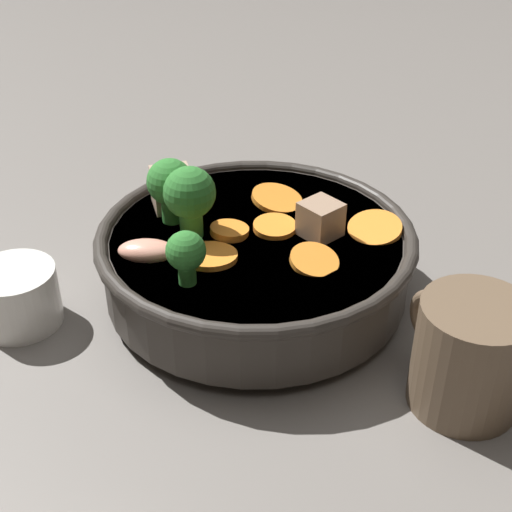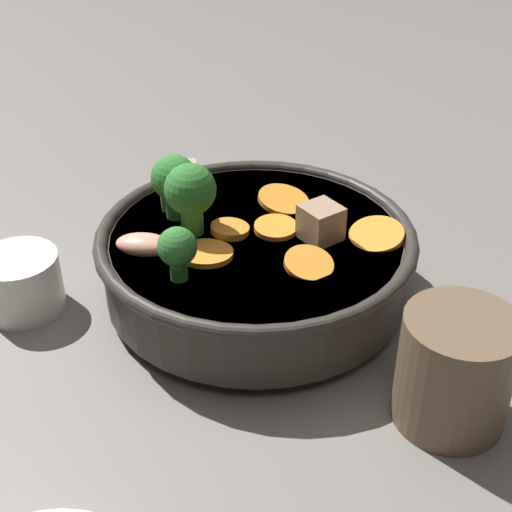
# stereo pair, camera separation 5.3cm
# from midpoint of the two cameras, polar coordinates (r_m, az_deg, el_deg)

# --- Properties ---
(ground_plane) EXTENTS (3.00, 3.00, 0.00)m
(ground_plane) POSITION_cam_midpoint_polar(r_m,az_deg,el_deg) (0.64, 2.36, -3.25)
(ground_plane) COLOR slate
(stirfry_bowl) EXTENTS (0.27, 0.27, 0.13)m
(stirfry_bowl) POSITION_cam_midpoint_polar(r_m,az_deg,el_deg) (0.61, 2.27, 0.17)
(stirfry_bowl) COLOR #38332D
(stirfry_bowl) RESTS_ON ground_plane
(tea_cup) EXTENTS (0.07, 0.07, 0.05)m
(tea_cup) POSITION_cam_midpoint_polar(r_m,az_deg,el_deg) (0.63, -16.08, -2.08)
(tea_cup) COLOR white
(tea_cup) RESTS_ON ground_plane
(dark_mug) EXTENTS (0.10, 0.08, 0.09)m
(dark_mug) POSITION_cam_midpoint_polar(r_m,az_deg,el_deg) (0.52, 18.34, -8.64)
(dark_mug) COLOR brown
(dark_mug) RESTS_ON ground_plane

